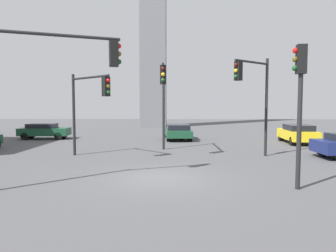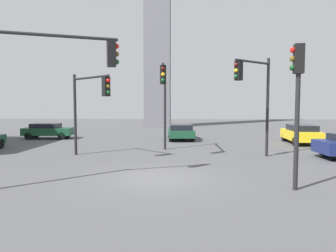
% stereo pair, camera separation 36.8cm
% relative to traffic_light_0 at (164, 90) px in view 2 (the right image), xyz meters
% --- Properties ---
extents(ground_plane, '(100.24, 100.24, 0.00)m').
position_rel_traffic_light_0_xyz_m(ground_plane, '(0.09, -6.07, -3.87)').
color(ground_plane, '#4C4C4F').
extents(traffic_light_0, '(0.38, 4.34, 5.42)m').
position_rel_traffic_light_0_xyz_m(traffic_light_0, '(0.00, 0.00, 0.00)').
color(traffic_light_0, black).
rests_on(traffic_light_0, ground_plane).
extents(traffic_light_1, '(2.73, 2.48, 4.74)m').
position_rel_traffic_light_0_xyz_m(traffic_light_1, '(-3.98, -1.64, -0.50)').
color(traffic_light_1, black).
rests_on(traffic_light_1, ground_plane).
extents(traffic_light_2, '(0.48, 0.35, 5.05)m').
position_rel_traffic_light_0_xyz_m(traffic_light_2, '(5.06, -7.62, -0.35)').
color(traffic_light_2, black).
rests_on(traffic_light_2, ground_plane).
extents(traffic_light_3, '(4.23, 1.82, 5.76)m').
position_rel_traffic_light_0_xyz_m(traffic_light_3, '(-3.66, -7.32, 0.27)').
color(traffic_light_3, black).
rests_on(traffic_light_3, ground_plane).
extents(traffic_light_4, '(2.29, 1.93, 5.61)m').
position_rel_traffic_light_0_xyz_m(traffic_light_4, '(5.01, -1.28, 0.04)').
color(traffic_light_4, black).
rests_on(traffic_light_4, ground_plane).
extents(car_1, '(4.22, 1.94, 1.33)m').
position_rel_traffic_light_0_xyz_m(car_1, '(-10.63, 7.84, -3.15)').
color(car_1, '#19472D').
rests_on(car_1, ground_plane).
extents(car_3, '(2.39, 4.80, 1.30)m').
position_rel_traffic_light_0_xyz_m(car_3, '(0.91, 7.85, -3.17)').
color(car_3, '#19472D').
rests_on(car_3, ground_plane).
extents(car_4, '(2.12, 4.30, 1.44)m').
position_rel_traffic_light_0_xyz_m(car_4, '(10.10, 5.44, -3.11)').
color(car_4, yellow).
rests_on(car_4, ground_plane).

